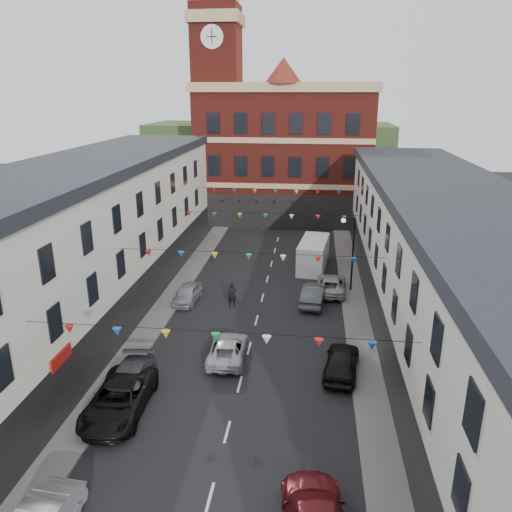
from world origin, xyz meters
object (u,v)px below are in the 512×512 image
at_px(car_left_d, 127,386).
at_px(car_right_f, 331,284).
at_px(car_left_c, 119,399).
at_px(car_left_e, 188,294).
at_px(pedestrian, 232,295).
at_px(white_van, 313,254).
at_px(moving_car, 228,349).
at_px(street_lamp, 350,244).
at_px(car_right_e, 314,294).
at_px(car_right_d, 342,362).

height_order(car_left_d, car_right_f, car_left_d).
bearing_deg(car_left_c, car_left_e, 88.28).
xyz_separation_m(car_left_c, pedestrian, (3.47, 13.21, 0.15)).
relative_size(car_right_f, white_van, 0.82).
distance_m(car_left_d, moving_car, 6.40).
bearing_deg(car_left_c, car_right_f, 55.81).
xyz_separation_m(car_left_c, car_left_e, (0.00, 13.71, -0.14)).
relative_size(street_lamp, white_van, 1.03).
bearing_deg(street_lamp, car_left_d, -126.99).
height_order(car_left_e, car_right_e, car_right_e).
distance_m(car_left_e, pedestrian, 3.52).
xyz_separation_m(car_left_c, car_right_f, (10.74, 16.88, -0.12)).
xyz_separation_m(car_right_e, car_right_f, (1.32, 2.38, -0.08)).
bearing_deg(street_lamp, car_left_c, -125.12).
bearing_deg(car_left_e, white_van, 47.24).
bearing_deg(moving_car, white_van, -108.51).
xyz_separation_m(car_left_e, car_right_d, (11.00, -8.87, 0.12)).
xyz_separation_m(car_right_f, moving_car, (-6.34, -11.10, -0.02)).
distance_m(car_right_d, car_right_e, 9.80).
bearing_deg(pedestrian, car_left_c, -126.86).
bearing_deg(car_right_d, car_right_e, -73.09).
bearing_deg(car_left_c, pedestrian, 73.55).
xyz_separation_m(street_lamp, car_right_f, (-1.31, -0.25, -3.24)).
distance_m(moving_car, white_van, 17.35).
bearing_deg(car_left_e, car_right_f, 20.57).
relative_size(car_left_d, car_right_d, 1.16).
xyz_separation_m(car_left_d, car_right_f, (10.74, 15.75, -0.10)).
distance_m(car_left_e, car_right_d, 14.13).
bearing_deg(car_right_d, car_left_d, 26.23).
distance_m(car_left_c, white_van, 24.28).
bearing_deg(car_left_e, pedestrian, -4.07).
height_order(car_right_d, car_right_e, car_right_d).
distance_m(car_left_c, car_right_e, 17.29).
relative_size(street_lamp, car_right_f, 1.26).
xyz_separation_m(car_left_e, moving_car, (4.40, -7.93, -0.00)).
distance_m(car_left_c, moving_car, 7.27).
bearing_deg(pedestrian, car_right_f, 4.66).
distance_m(car_right_d, pedestrian, 11.26).
relative_size(street_lamp, pedestrian, 3.20).
bearing_deg(car_right_f, car_left_c, 61.01).
bearing_deg(pedestrian, moving_car, -105.02).
height_order(car_left_c, pedestrian, pedestrian).
bearing_deg(street_lamp, car_right_e, -135.05).
distance_m(street_lamp, white_van, 6.51).
bearing_deg(car_right_f, car_left_d, 59.18).
bearing_deg(car_left_d, car_left_c, -95.05).
bearing_deg(car_right_d, white_van, -76.85).
xyz_separation_m(car_left_e, white_van, (9.30, 8.71, 0.64)).
bearing_deg(car_left_c, moving_car, 51.03).
xyz_separation_m(street_lamp, white_van, (-2.75, 5.29, -2.62)).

